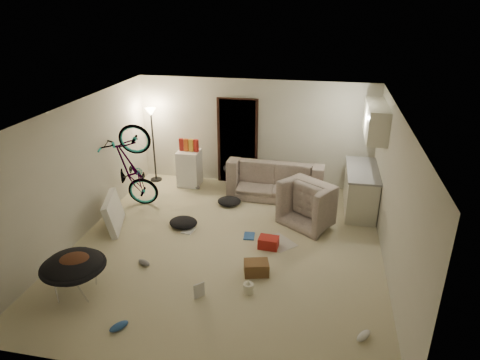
% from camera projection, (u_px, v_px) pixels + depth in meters
% --- Properties ---
extents(floor, '(5.50, 6.00, 0.02)m').
position_uv_depth(floor, '(226.00, 247.00, 7.78)').
color(floor, '#C4BB96').
rests_on(floor, ground).
extents(ceiling, '(5.50, 6.00, 0.02)m').
position_uv_depth(ceiling, '(224.00, 111.00, 6.79)').
color(ceiling, white).
rests_on(ceiling, wall_back).
extents(wall_back, '(5.50, 0.02, 2.50)m').
position_uv_depth(wall_back, '(255.00, 133.00, 10.00)').
color(wall_back, beige).
rests_on(wall_back, floor).
extents(wall_front, '(5.50, 0.02, 2.50)m').
position_uv_depth(wall_front, '(161.00, 294.00, 4.57)').
color(wall_front, beige).
rests_on(wall_front, floor).
extents(wall_left, '(0.02, 6.00, 2.50)m').
position_uv_depth(wall_left, '(78.00, 171.00, 7.78)').
color(wall_left, beige).
rests_on(wall_left, floor).
extents(wall_right, '(0.02, 6.00, 2.50)m').
position_uv_depth(wall_right, '(395.00, 197.00, 6.78)').
color(wall_right, beige).
rests_on(wall_right, floor).
extents(doorway, '(0.85, 0.10, 2.04)m').
position_uv_depth(doorway, '(238.00, 142.00, 10.12)').
color(doorway, black).
rests_on(doorway, floor).
extents(door_trim, '(0.97, 0.04, 2.10)m').
position_uv_depth(door_trim, '(237.00, 142.00, 10.10)').
color(door_trim, black).
rests_on(door_trim, floor).
extents(floor_lamp, '(0.28, 0.28, 1.81)m').
position_uv_depth(floor_lamp, '(152.00, 129.00, 10.08)').
color(floor_lamp, black).
rests_on(floor_lamp, floor).
extents(kitchen_counter, '(0.60, 1.50, 0.88)m').
position_uv_depth(kitchen_counter, '(360.00, 190.00, 8.96)').
color(kitchen_counter, beige).
rests_on(kitchen_counter, floor).
extents(counter_top, '(0.64, 1.54, 0.04)m').
position_uv_depth(counter_top, '(363.00, 170.00, 8.78)').
color(counter_top, gray).
rests_on(counter_top, kitchen_counter).
extents(kitchen_uppers, '(0.38, 1.40, 0.65)m').
position_uv_depth(kitchen_uppers, '(376.00, 121.00, 8.34)').
color(kitchen_uppers, beige).
rests_on(kitchen_uppers, wall_right).
extents(sofa, '(2.16, 0.91, 0.62)m').
position_uv_depth(sofa, '(276.00, 181.00, 9.75)').
color(sofa, '#3E473E').
rests_on(sofa, floor).
extents(armchair, '(1.36, 1.33, 0.67)m').
position_uv_depth(armchair, '(317.00, 205.00, 8.56)').
color(armchair, '#3E473E').
rests_on(armchair, floor).
extents(bicycle, '(2.01, 1.08, 1.11)m').
position_uv_depth(bicycle, '(133.00, 185.00, 9.06)').
color(bicycle, black).
rests_on(bicycle, floor).
extents(book_asset, '(0.30, 0.31, 0.02)m').
position_uv_depth(book_asset, '(194.00, 299.00, 6.41)').
color(book_asset, maroon).
rests_on(book_asset, floor).
extents(mini_fridge, '(0.50, 0.50, 0.86)m').
position_uv_depth(mini_fridge, '(189.00, 168.00, 10.18)').
color(mini_fridge, white).
rests_on(mini_fridge, floor).
extents(snack_box_0, '(0.11, 0.09, 0.30)m').
position_uv_depth(snack_box_0, '(181.00, 145.00, 9.98)').
color(snack_box_0, maroon).
rests_on(snack_box_0, mini_fridge).
extents(snack_box_1, '(0.10, 0.07, 0.30)m').
position_uv_depth(snack_box_1, '(186.00, 145.00, 9.96)').
color(snack_box_1, '#CB5219').
rests_on(snack_box_1, mini_fridge).
extents(snack_box_2, '(0.11, 0.08, 0.30)m').
position_uv_depth(snack_box_2, '(191.00, 145.00, 9.94)').
color(snack_box_2, gold).
rests_on(snack_box_2, mini_fridge).
extents(snack_box_3, '(0.12, 0.10, 0.30)m').
position_uv_depth(snack_box_3, '(196.00, 146.00, 9.92)').
color(snack_box_3, maroon).
rests_on(snack_box_3, mini_fridge).
extents(saucer_chair, '(0.96, 0.96, 0.68)m').
position_uv_depth(saucer_chair, '(74.00, 271.00, 6.38)').
color(saucer_chair, silver).
rests_on(saucer_chair, floor).
extents(hoodie, '(0.61, 0.58, 0.22)m').
position_uv_depth(hoodie, '(74.00, 261.00, 6.27)').
color(hoodie, '#4C291A').
rests_on(hoodie, saucer_chair).
extents(sofa_drape, '(0.60, 0.50, 0.28)m').
position_uv_depth(sofa_drape, '(235.00, 169.00, 9.83)').
color(sofa_drape, black).
rests_on(sofa_drape, sofa).
extents(tv_box, '(0.54, 1.01, 0.66)m').
position_uv_depth(tv_box, '(114.00, 213.00, 8.29)').
color(tv_box, silver).
rests_on(tv_box, floor).
extents(drink_case_a, '(0.45, 0.37, 0.22)m').
position_uv_depth(drink_case_a, '(256.00, 268.00, 6.96)').
color(drink_case_a, brown).
rests_on(drink_case_a, floor).
extents(drink_case_b, '(0.37, 0.28, 0.20)m').
position_uv_depth(drink_case_b, '(268.00, 243.00, 7.70)').
color(drink_case_b, maroon).
rests_on(drink_case_b, floor).
extents(juicer, '(0.16, 0.16, 0.23)m').
position_uv_depth(juicer, '(248.00, 287.00, 6.52)').
color(juicer, silver).
rests_on(juicer, floor).
extents(newspaper, '(0.71, 0.71, 0.01)m').
position_uv_depth(newspaper, '(279.00, 242.00, 7.89)').
color(newspaper, beige).
rests_on(newspaper, floor).
extents(book_blue, '(0.23, 0.29, 0.03)m').
position_uv_depth(book_blue, '(249.00, 236.00, 8.08)').
color(book_blue, '#2B559B').
rests_on(book_blue, floor).
extents(book_white, '(0.23, 0.29, 0.02)m').
position_uv_depth(book_white, '(188.00, 231.00, 8.27)').
color(book_white, silver).
rests_on(book_white, floor).
extents(shoe_0, '(0.27, 0.17, 0.09)m').
position_uv_depth(shoe_0, '(279.00, 195.00, 9.69)').
color(shoe_0, '#2B559B').
rests_on(shoe_0, floor).
extents(shoe_1, '(0.26, 0.21, 0.09)m').
position_uv_depth(shoe_1, '(196.00, 187.00, 10.11)').
color(shoe_1, slate).
rests_on(shoe_1, floor).
extents(shoe_2, '(0.26, 0.29, 0.10)m').
position_uv_depth(shoe_2, '(119.00, 326.00, 5.81)').
color(shoe_2, '#2B559B').
rests_on(shoe_2, floor).
extents(shoe_3, '(0.27, 0.20, 0.09)m').
position_uv_depth(shoe_3, '(144.00, 263.00, 7.21)').
color(shoe_3, slate).
rests_on(shoe_3, floor).
extents(shoe_4, '(0.25, 0.28, 0.10)m').
position_uv_depth(shoe_4, '(364.00, 336.00, 5.65)').
color(shoe_4, white).
rests_on(shoe_4, floor).
extents(clothes_lump_a, '(0.56, 0.48, 0.18)m').
position_uv_depth(clothes_lump_a, '(183.00, 222.00, 8.41)').
color(clothes_lump_a, black).
rests_on(clothes_lump_a, floor).
extents(clothes_lump_b, '(0.54, 0.48, 0.16)m').
position_uv_depth(clothes_lump_b, '(229.00, 201.00, 9.32)').
color(clothes_lump_b, black).
rests_on(clothes_lump_b, floor).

